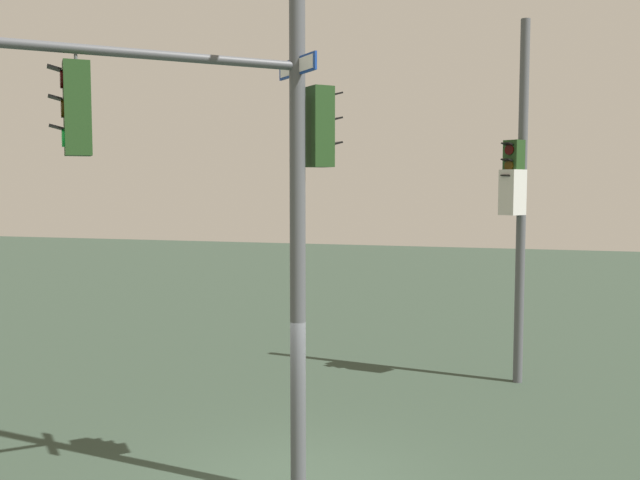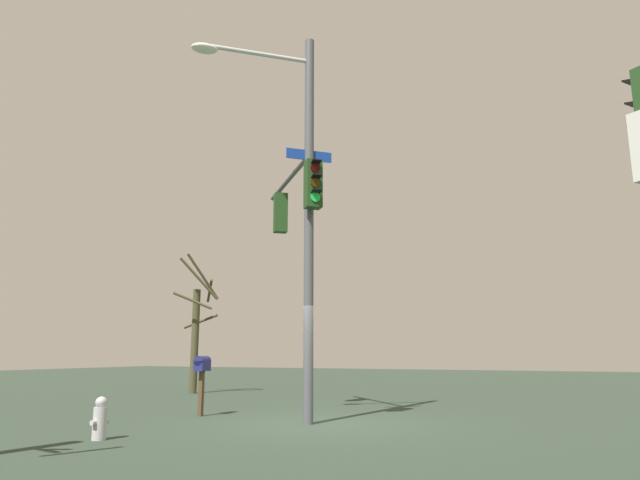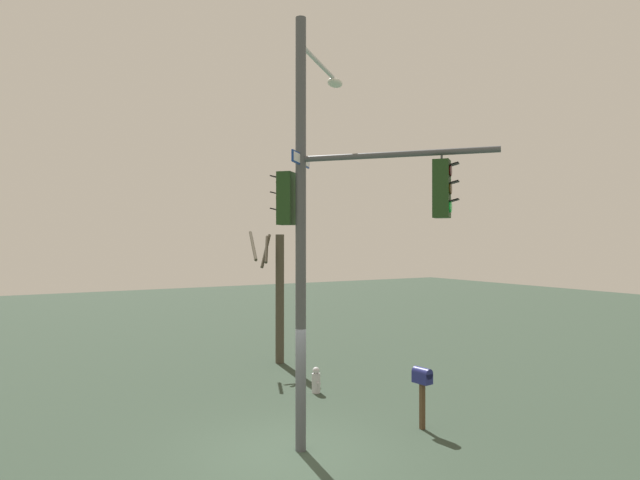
% 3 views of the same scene
% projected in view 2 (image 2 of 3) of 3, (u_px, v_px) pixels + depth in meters
% --- Properties ---
extents(ground_plane, '(80.00, 80.00, 0.00)m').
position_uv_depth(ground_plane, '(322.00, 425.00, 11.76)').
color(ground_plane, '#2D3B2E').
extents(main_signal_pole_assembly, '(4.96, 3.16, 8.92)m').
position_uv_depth(main_signal_pole_assembly, '(296.00, 195.00, 13.30)').
color(main_signal_pole_assembly, '#4C4F54').
rests_on(main_signal_pole_assembly, ground).
extents(fire_hydrant, '(0.38, 0.24, 0.73)m').
position_uv_depth(fire_hydrant, '(100.00, 419.00, 9.76)').
color(fire_hydrant, '#B2B2B7').
rests_on(fire_hydrant, ground).
extents(mailbox, '(0.47, 0.29, 1.41)m').
position_uv_depth(mailbox, '(202.00, 369.00, 13.54)').
color(mailbox, '#4C3823').
rests_on(mailbox, ground).
extents(bare_tree_behind_pole, '(1.94, 1.92, 5.16)m').
position_uv_depth(bare_tree_behind_pole, '(196.00, 330.00, 21.25)').
color(bare_tree_behind_pole, '#423F27').
rests_on(bare_tree_behind_pole, ground).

